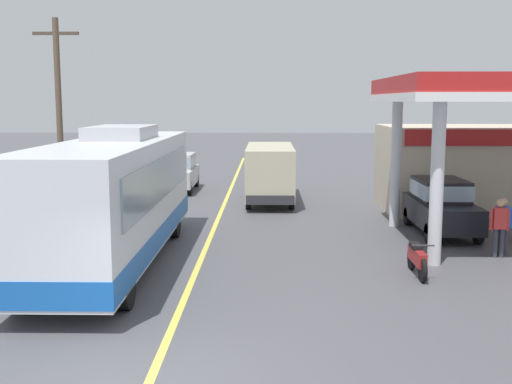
# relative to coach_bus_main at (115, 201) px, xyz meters

# --- Properties ---
(ground) EXTENTS (120.00, 120.00, 0.00)m
(ground) POSITION_rel_coach_bus_main_xyz_m (2.27, 12.53, -1.72)
(ground) COLOR #4C4C51
(lane_divider_stripe) EXTENTS (0.16, 50.00, 0.01)m
(lane_divider_stripe) POSITION_rel_coach_bus_main_xyz_m (2.27, 7.53, -1.72)
(lane_divider_stripe) COLOR #D8CC4C
(lane_divider_stripe) RESTS_ON ground
(coach_bus_main) EXTENTS (2.60, 11.04, 3.69)m
(coach_bus_main) POSITION_rel_coach_bus_main_xyz_m (0.00, 0.00, 0.00)
(coach_bus_main) COLOR silver
(coach_bus_main) RESTS_ON ground
(gas_station_roadside) EXTENTS (9.10, 11.95, 5.10)m
(gas_station_roadside) POSITION_rel_coach_bus_main_xyz_m (12.32, 6.84, 0.91)
(gas_station_roadside) COLOR #B21E1E
(gas_station_roadside) RESTS_ON ground
(car_at_pump) EXTENTS (1.70, 4.20, 1.82)m
(car_at_pump) POSITION_rel_coach_bus_main_xyz_m (9.88, 4.06, -0.71)
(car_at_pump) COLOR black
(car_at_pump) RESTS_ON ground
(minibus_opposing_lane) EXTENTS (2.04, 6.13, 2.44)m
(minibus_opposing_lane) POSITION_rel_coach_bus_main_xyz_m (4.23, 10.75, -0.25)
(minibus_opposing_lane) COLOR #BFB799
(minibus_opposing_lane) RESTS_ON ground
(motorcycle_parked_forecourt) EXTENTS (0.55, 1.80, 0.92)m
(motorcycle_parked_forecourt) POSITION_rel_coach_bus_main_xyz_m (7.90, -1.13, -1.28)
(motorcycle_parked_forecourt) COLOR black
(motorcycle_parked_forecourt) RESTS_ON ground
(pedestrian_near_pump) EXTENTS (0.55, 0.22, 1.66)m
(pedestrian_near_pump) POSITION_rel_coach_bus_main_xyz_m (10.82, 1.04, -0.79)
(pedestrian_near_pump) COLOR #33333F
(pedestrian_near_pump) RESTS_ON ground
(pedestrian_by_shop) EXTENTS (0.55, 0.22, 1.66)m
(pedestrian_by_shop) POSITION_rel_coach_bus_main_xyz_m (10.65, 0.80, -0.79)
(pedestrian_by_shop) COLOR #33333F
(pedestrian_by_shop) RESTS_ON ground
(car_trailing_behind_bus) EXTENTS (1.70, 4.20, 1.82)m
(car_trailing_behind_bus) POSITION_rel_coach_bus_main_xyz_m (-0.29, 14.14, -0.71)
(car_trailing_behind_bus) COLOR #B2B2B7
(car_trailing_behind_bus) RESTS_ON ground
(utility_pole_roadside) EXTENTS (1.80, 0.24, 7.59)m
(utility_pole_roadside) POSITION_rel_coach_bus_main_xyz_m (-4.13, 8.28, 2.26)
(utility_pole_roadside) COLOR brown
(utility_pole_roadside) RESTS_ON ground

